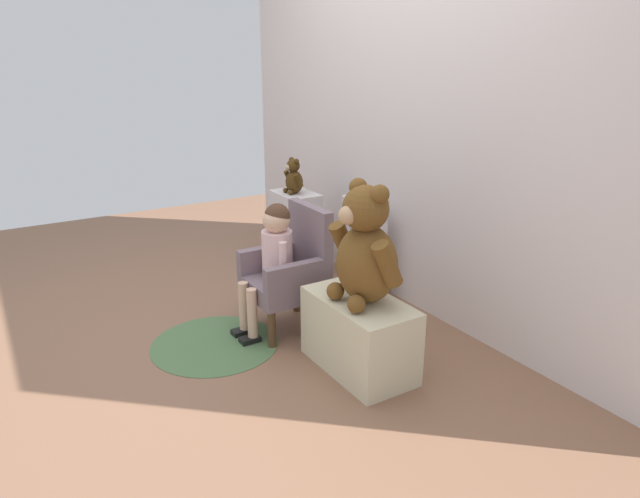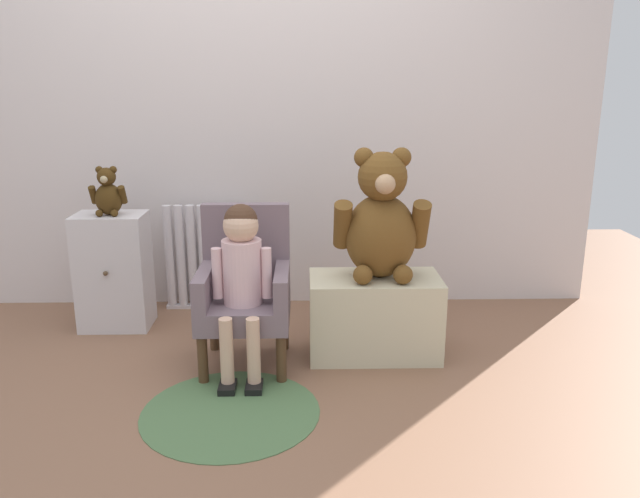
{
  "view_description": "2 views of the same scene",
  "coord_description": "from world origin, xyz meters",
  "px_view_note": "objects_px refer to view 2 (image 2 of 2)",
  "views": [
    {
      "loc": [
        2.65,
        -0.96,
        1.51
      ],
      "look_at": [
        0.35,
        0.45,
        0.57
      ],
      "focal_mm": 32.0,
      "sensor_mm": 36.0,
      "label": 1
    },
    {
      "loc": [
        0.29,
        -2.17,
        1.24
      ],
      "look_at": [
        0.35,
        0.43,
        0.54
      ],
      "focal_mm": 35.0,
      "sensor_mm": 36.0,
      "label": 2
    }
  ],
  "objects_px": {
    "floor_rug": "(231,411)",
    "small_dresser": "(114,271)",
    "low_bench": "(374,316)",
    "small_teddy_bear": "(108,194)",
    "child_armchair": "(245,288)",
    "child_figure": "(242,265)",
    "radiator": "(209,258)",
    "large_teddy_bear": "(381,222)"
  },
  "relations": [
    {
      "from": "small_dresser",
      "to": "small_teddy_bear",
      "type": "distance_m",
      "value": 0.41
    },
    {
      "from": "child_armchair",
      "to": "low_bench",
      "type": "height_order",
      "value": "child_armchair"
    },
    {
      "from": "radiator",
      "to": "low_bench",
      "type": "height_order",
      "value": "radiator"
    },
    {
      "from": "low_bench",
      "to": "floor_rug",
      "type": "relative_size",
      "value": 0.86
    },
    {
      "from": "child_figure",
      "to": "low_bench",
      "type": "distance_m",
      "value": 0.68
    },
    {
      "from": "child_armchair",
      "to": "small_teddy_bear",
      "type": "xyz_separation_m",
      "value": [
        -0.7,
        0.41,
        0.36
      ]
    },
    {
      "from": "radiator",
      "to": "child_figure",
      "type": "distance_m",
      "value": 0.87
    },
    {
      "from": "small_dresser",
      "to": "radiator",
      "type": "bearing_deg",
      "value": 30.4
    },
    {
      "from": "radiator",
      "to": "floor_rug",
      "type": "distance_m",
      "value": 1.22
    },
    {
      "from": "small_dresser",
      "to": "floor_rug",
      "type": "bearing_deg",
      "value": -52.41
    },
    {
      "from": "small_teddy_bear",
      "to": "floor_rug",
      "type": "bearing_deg",
      "value": -52.35
    },
    {
      "from": "child_armchair",
      "to": "low_bench",
      "type": "relative_size",
      "value": 1.18
    },
    {
      "from": "child_figure",
      "to": "floor_rug",
      "type": "xyz_separation_m",
      "value": [
        -0.02,
        -0.36,
        -0.48
      ]
    },
    {
      "from": "low_bench",
      "to": "large_teddy_bear",
      "type": "xyz_separation_m",
      "value": [
        0.02,
        0.01,
        0.45
      ]
    },
    {
      "from": "small_teddy_bear",
      "to": "small_dresser",
      "type": "bearing_deg",
      "value": 124.24
    },
    {
      "from": "low_bench",
      "to": "small_teddy_bear",
      "type": "relative_size",
      "value": 2.46
    },
    {
      "from": "small_teddy_bear",
      "to": "floor_rug",
      "type": "height_order",
      "value": "small_teddy_bear"
    },
    {
      "from": "small_dresser",
      "to": "child_armchair",
      "type": "xyz_separation_m",
      "value": [
        0.71,
        -0.43,
        0.05
      ]
    },
    {
      "from": "child_figure",
      "to": "small_teddy_bear",
      "type": "xyz_separation_m",
      "value": [
        -0.7,
        0.52,
        0.22
      ]
    },
    {
      "from": "small_teddy_bear",
      "to": "child_armchair",
      "type": "bearing_deg",
      "value": -30.38
    },
    {
      "from": "small_dresser",
      "to": "large_teddy_bear",
      "type": "xyz_separation_m",
      "value": [
        1.32,
        -0.36,
        0.34
      ]
    },
    {
      "from": "child_armchair",
      "to": "child_figure",
      "type": "xyz_separation_m",
      "value": [
        0.0,
        -0.11,
        0.14
      ]
    },
    {
      "from": "radiator",
      "to": "child_figure",
      "type": "relative_size",
      "value": 0.79
    },
    {
      "from": "floor_rug",
      "to": "low_bench",
      "type": "bearing_deg",
      "value": 40.53
    },
    {
      "from": "child_armchair",
      "to": "small_teddy_bear",
      "type": "bearing_deg",
      "value": 149.62
    },
    {
      "from": "large_teddy_bear",
      "to": "radiator",
      "type": "bearing_deg",
      "value": 144.45
    },
    {
      "from": "radiator",
      "to": "low_bench",
      "type": "distance_m",
      "value": 1.07
    },
    {
      "from": "radiator",
      "to": "small_teddy_bear",
      "type": "xyz_separation_m",
      "value": [
        -0.44,
        -0.28,
        0.41
      ]
    },
    {
      "from": "child_armchair",
      "to": "child_figure",
      "type": "height_order",
      "value": "child_figure"
    },
    {
      "from": "floor_rug",
      "to": "child_figure",
      "type": "bearing_deg",
      "value": 86.37
    },
    {
      "from": "small_dresser",
      "to": "child_figure",
      "type": "height_order",
      "value": "child_figure"
    },
    {
      "from": "small_dresser",
      "to": "floor_rug",
      "type": "xyz_separation_m",
      "value": [
        0.69,
        -0.89,
        -0.3
      ]
    },
    {
      "from": "child_armchair",
      "to": "small_teddy_bear",
      "type": "distance_m",
      "value": 0.89
    },
    {
      "from": "small_teddy_bear",
      "to": "floor_rug",
      "type": "distance_m",
      "value": 1.31
    },
    {
      "from": "large_teddy_bear",
      "to": "floor_rug",
      "type": "xyz_separation_m",
      "value": [
        -0.63,
        -0.53,
        -0.63
      ]
    },
    {
      "from": "floor_rug",
      "to": "child_armchair",
      "type": "bearing_deg",
      "value": 87.24
    },
    {
      "from": "child_figure",
      "to": "floor_rug",
      "type": "height_order",
      "value": "child_figure"
    },
    {
      "from": "floor_rug",
      "to": "small_dresser",
      "type": "bearing_deg",
      "value": 127.59
    },
    {
      "from": "large_teddy_bear",
      "to": "floor_rug",
      "type": "bearing_deg",
      "value": -139.93
    },
    {
      "from": "child_figure",
      "to": "low_bench",
      "type": "relative_size",
      "value": 1.25
    },
    {
      "from": "small_dresser",
      "to": "small_teddy_bear",
      "type": "bearing_deg",
      "value": -55.76
    },
    {
      "from": "child_armchair",
      "to": "floor_rug",
      "type": "distance_m",
      "value": 0.58
    }
  ]
}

